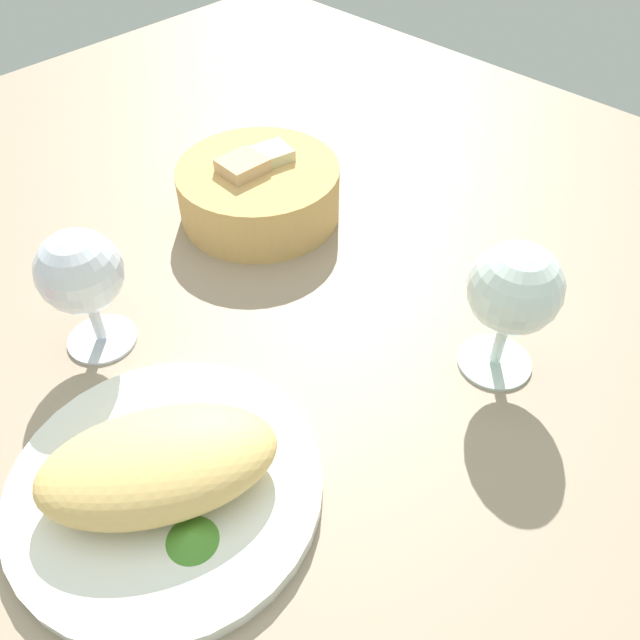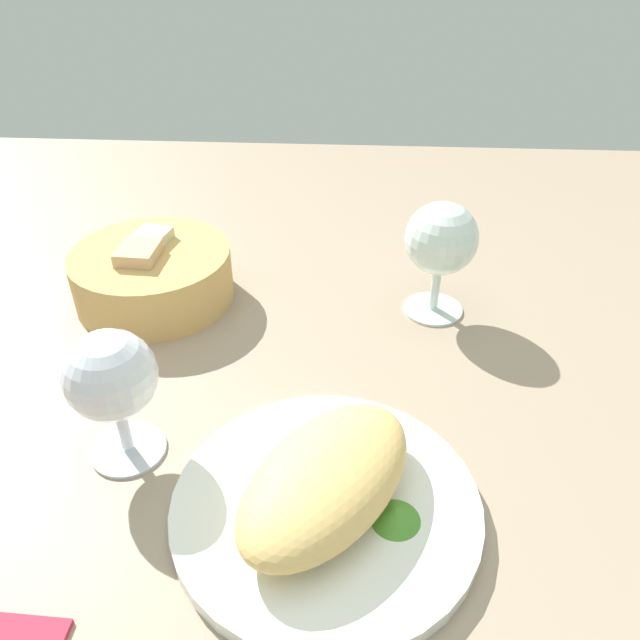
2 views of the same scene
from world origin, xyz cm
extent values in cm
cube|color=gray|center=(0.00, 0.00, -1.00)|extent=(140.00, 140.00, 2.00)
cylinder|color=white|center=(-12.06, -7.26, 0.70)|extent=(24.11, 24.11, 1.40)
ellipsoid|color=#E2B969|center=(-12.06, -7.26, 3.92)|extent=(20.23, 17.56, 5.03)
cone|color=#488C2D|center=(-13.51, -12.55, 2.04)|extent=(3.82, 3.82, 1.28)
cylinder|color=tan|center=(17.36, 14.27, 3.08)|extent=(18.13, 18.13, 6.15)
cube|color=beige|center=(19.70, 14.50, 5.38)|extent=(4.83, 4.52, 4.11)
cube|color=tan|center=(15.83, 14.91, 5.30)|extent=(4.90, 4.46, 4.68)
cylinder|color=silver|center=(16.72, -18.06, 0.30)|extent=(6.72, 6.72, 0.60)
cylinder|color=silver|center=(16.72, -18.06, 2.95)|extent=(1.00, 1.00, 4.70)
sphere|color=silver|center=(16.72, -18.06, 9.26)|extent=(7.92, 7.92, 7.92)
cylinder|color=silver|center=(-6.58, 10.18, 0.30)|extent=(6.46, 6.46, 0.60)
cylinder|color=silver|center=(-6.58, 10.18, 2.71)|extent=(1.00, 1.00, 4.22)
sphere|color=silver|center=(-6.58, 10.18, 8.58)|extent=(7.51, 7.51, 7.51)
camera|label=1|loc=(-22.82, -34.10, 45.37)|focal=36.86mm
camera|label=2|loc=(-43.61, -8.66, 41.05)|focal=35.40mm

